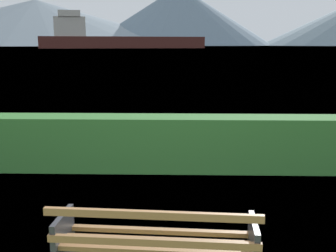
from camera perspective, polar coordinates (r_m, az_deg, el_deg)
The scene contains 5 objects.
water_surface at distance 313.35m, azimuth 1.52°, elevation 11.03°, with size 620.00×620.00×0.00m, color #7A99A8.
park_bench at distance 3.80m, azimuth -1.73°, elevation -16.42°, with size 1.84×0.68×0.87m.
hedge_row at distance 7.20m, azimuth -0.08°, elevation -2.42°, with size 12.53×0.64×0.96m, color #387A33.
cargo_ship_large at distance 208.69m, azimuth -7.98°, elevation 12.09°, with size 81.75×31.86×17.76m.
distant_hills at distance 553.52m, azimuth 2.03°, elevation 14.79°, with size 844.58×432.79×77.17m.
Camera 1 is at (0.20, -3.41, 2.20)m, focal length 43.53 mm.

